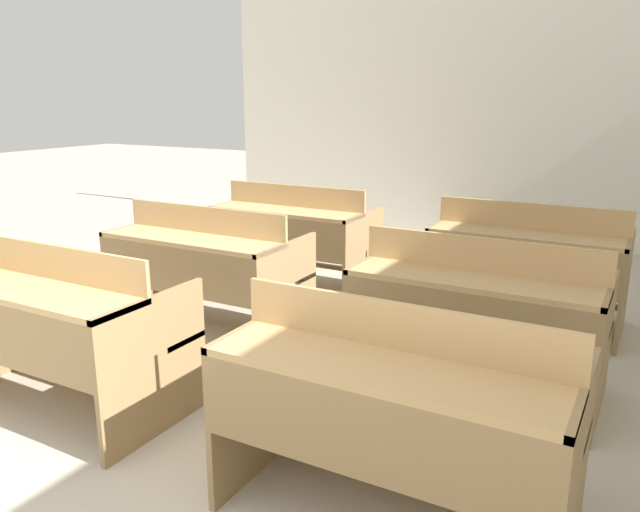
# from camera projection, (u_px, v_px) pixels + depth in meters

# --- Properties ---
(wall_back) EXTENTS (6.65, 0.06, 2.94)m
(wall_back) POSITION_uv_depth(u_px,v_px,m) (492.00, 107.00, 6.85)
(wall_back) COLOR white
(wall_back) RESTS_ON ground_plane
(bench_front_left) EXTENTS (1.30, 0.71, 0.88)m
(bench_front_left) POSITION_uv_depth(u_px,v_px,m) (55.00, 322.00, 3.19)
(bench_front_left) COLOR #94754B
(bench_front_left) RESTS_ON ground_plane
(bench_front_right) EXTENTS (1.30, 0.71, 0.88)m
(bench_front_right) POSITION_uv_depth(u_px,v_px,m) (395.00, 408.00, 2.32)
(bench_front_right) COLOR olive
(bench_front_right) RESTS_ON ground_plane
(bench_second_left) EXTENTS (1.30, 0.71, 0.88)m
(bench_second_left) POSITION_uv_depth(u_px,v_px,m) (205.00, 265.00, 4.25)
(bench_second_left) COLOR #9A7B51
(bench_second_left) RESTS_ON ground_plane
(bench_second_right) EXTENTS (1.30, 0.71, 0.88)m
(bench_second_right) POSITION_uv_depth(u_px,v_px,m) (477.00, 312.00, 3.34)
(bench_second_right) COLOR #93744A
(bench_second_right) RESTS_ON ground_plane
(bench_third_left) EXTENTS (1.30, 0.71, 0.88)m
(bench_third_left) POSITION_uv_depth(u_px,v_px,m) (294.00, 233.00, 5.25)
(bench_third_left) COLOR #987A50
(bench_third_left) RESTS_ON ground_plane
(bench_third_right) EXTENTS (1.30, 0.71, 0.88)m
(bench_third_right) POSITION_uv_depth(u_px,v_px,m) (527.00, 261.00, 4.38)
(bench_third_right) COLOR olive
(bench_third_right) RESTS_ON ground_plane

